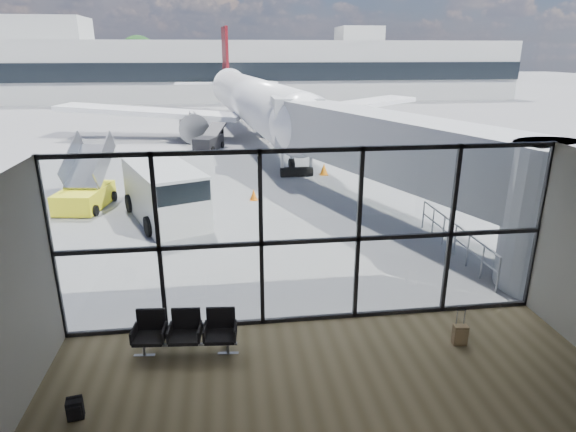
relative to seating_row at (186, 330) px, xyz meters
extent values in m
plane|color=slate|center=(3.03, 40.99, -0.57)|extent=(220.00, 220.00, 0.00)
cube|color=silver|center=(3.03, -3.01, 3.93)|extent=(12.00, 8.00, 0.02)
cube|color=white|center=(3.03, 0.99, 1.68)|extent=(12.00, 0.04, 4.50)
cube|color=black|center=(3.03, 0.99, -0.51)|extent=(12.00, 0.12, 0.10)
cube|color=black|center=(3.03, 0.99, 1.63)|extent=(12.00, 0.12, 0.10)
cube|color=black|center=(3.03, 0.99, 3.87)|extent=(12.00, 0.12, 0.10)
cube|color=black|center=(-2.97, 0.99, 1.68)|extent=(0.10, 0.12, 4.50)
cube|color=black|center=(-0.57, 0.99, 1.68)|extent=(0.10, 0.12, 4.50)
cube|color=black|center=(1.83, 0.99, 1.68)|extent=(0.10, 0.12, 4.50)
cube|color=black|center=(4.23, 0.99, 1.68)|extent=(0.10, 0.12, 4.50)
cube|color=black|center=(6.63, 0.99, 1.68)|extent=(0.10, 0.12, 4.50)
cube|color=black|center=(9.03, 0.99, 1.68)|extent=(0.10, 0.12, 4.50)
cylinder|color=#999C9E|center=(10.23, 1.99, 1.53)|extent=(2.80, 2.80, 4.20)
cube|color=#999C9E|center=(7.58, 8.99, 2.43)|extent=(7.45, 14.81, 2.40)
cube|color=#999C9E|center=(4.93, 15.99, 2.43)|extent=(2.60, 2.20, 2.60)
cylinder|color=gray|center=(4.13, 15.99, 0.33)|extent=(0.20, 0.20, 1.80)
cylinder|color=gray|center=(5.73, 15.99, 0.33)|extent=(0.20, 0.20, 1.80)
cylinder|color=black|center=(4.93, 15.99, -0.32)|extent=(1.80, 0.56, 0.56)
cylinder|color=gray|center=(8.63, 1.79, -0.02)|extent=(0.06, 0.06, 1.10)
cylinder|color=gray|center=(8.63, 2.69, -0.02)|extent=(0.06, 0.06, 1.10)
cylinder|color=gray|center=(8.63, 3.59, -0.02)|extent=(0.06, 0.06, 1.10)
cylinder|color=gray|center=(8.63, 4.49, -0.02)|extent=(0.06, 0.06, 1.10)
cylinder|color=gray|center=(8.63, 5.39, -0.02)|extent=(0.06, 0.06, 1.10)
cylinder|color=gray|center=(8.63, 6.29, -0.02)|extent=(0.06, 0.06, 1.10)
cylinder|color=gray|center=(8.63, 7.19, -0.02)|extent=(0.06, 0.06, 1.10)
cylinder|color=gray|center=(8.63, 4.49, 0.51)|extent=(0.06, 5.40, 0.06)
cylinder|color=gray|center=(8.63, 4.49, 0.03)|extent=(0.06, 5.40, 0.06)
cube|color=#B3B2AE|center=(3.03, 62.99, 3.43)|extent=(80.00, 12.00, 8.00)
cube|color=black|center=(3.03, 56.89, 3.43)|extent=(80.00, 0.20, 2.40)
cube|color=#B3B2AE|center=(-21.97, 62.99, 8.93)|extent=(10.00, 8.00, 3.00)
cube|color=#B3B2AE|center=(21.03, 62.99, 8.43)|extent=(6.00, 6.00, 2.00)
cylinder|color=#382619|center=(-29.97, 72.99, 1.14)|extent=(0.50, 0.50, 3.42)
sphere|color=black|center=(-29.97, 72.99, 5.32)|extent=(6.27, 6.27, 6.27)
cylinder|color=#382619|center=(-23.97, 72.99, 0.78)|extent=(0.50, 0.50, 2.70)
sphere|color=black|center=(-23.97, 72.99, 4.08)|extent=(4.95, 4.95, 4.95)
cylinder|color=#382619|center=(-17.97, 72.99, 0.96)|extent=(0.50, 0.50, 3.06)
sphere|color=black|center=(-17.97, 72.99, 4.70)|extent=(5.61, 5.61, 5.61)
cylinder|color=#382619|center=(-11.97, 72.99, 1.14)|extent=(0.50, 0.50, 3.42)
sphere|color=black|center=(-11.97, 72.99, 5.32)|extent=(6.27, 6.27, 6.27)
cube|color=gray|center=(-0.01, -0.13, -0.31)|extent=(2.33, 0.29, 0.04)
cube|color=black|center=(-0.80, -0.06, -0.11)|extent=(0.71, 0.67, 0.08)
cube|color=black|center=(-0.78, 0.24, 0.17)|extent=(0.66, 0.13, 0.58)
cube|color=black|center=(-0.01, -0.13, -0.11)|extent=(0.71, 0.67, 0.08)
cube|color=black|center=(0.02, 0.17, 0.17)|extent=(0.66, 0.13, 0.58)
cube|color=black|center=(0.78, -0.20, -0.11)|extent=(0.71, 0.67, 0.08)
cube|color=black|center=(0.81, 0.10, 0.17)|extent=(0.66, 0.13, 0.58)
cylinder|color=gray|center=(-0.96, -0.04, -0.44)|extent=(0.06, 0.06, 0.26)
cylinder|color=gray|center=(0.94, -0.21, -0.44)|extent=(0.06, 0.06, 0.26)
cube|color=black|center=(-1.94, -1.91, -0.37)|extent=(0.32, 0.23, 0.41)
cube|color=black|center=(-1.92, -2.02, -0.37)|extent=(0.25, 0.10, 0.28)
cylinder|color=black|center=(-1.95, -1.82, -0.17)|extent=(0.29, 0.12, 0.07)
cube|color=olive|center=(6.37, -0.55, -0.31)|extent=(0.34, 0.23, 0.49)
cube|color=olive|center=(6.36, -0.66, -0.31)|extent=(0.27, 0.06, 0.36)
cylinder|color=gray|center=(6.29, -0.45, 0.10)|extent=(0.02, 0.02, 0.40)
cylinder|color=gray|center=(6.47, -0.47, 0.10)|extent=(0.02, 0.02, 0.40)
cube|color=black|center=(6.38, -0.46, 0.30)|extent=(0.22, 0.05, 0.02)
cylinder|color=black|center=(6.29, -0.45, -0.55)|extent=(0.03, 0.06, 0.05)
cylinder|color=black|center=(6.47, -0.47, -0.55)|extent=(0.03, 0.06, 0.05)
cylinder|color=white|center=(3.43, 29.99, 2.29)|extent=(6.85, 28.82, 3.53)
sphere|color=white|center=(5.11, 15.78, 2.29)|extent=(3.53, 3.53, 3.53)
cone|color=white|center=(1.48, 46.56, 2.57)|extent=(4.17, 6.09, 3.53)
cube|color=black|center=(5.04, 16.35, 2.76)|extent=(2.22, 1.38, 0.48)
cube|color=white|center=(-4.73, 29.98, 1.48)|extent=(14.66, 5.97, 1.13)
cylinder|color=black|center=(-1.38, 28.46, 0.52)|extent=(2.37, 3.45, 2.00)
cube|color=white|center=(-1.50, 45.73, 2.67)|extent=(5.38, 2.19, 0.17)
cube|color=white|center=(11.37, 31.88, 1.48)|extent=(14.35, 8.93, 1.13)
cylinder|color=black|center=(8.47, 29.62, 0.52)|extent=(2.37, 3.45, 2.00)
cube|color=white|center=(4.56, 46.44, 2.67)|extent=(5.52, 3.31, 0.17)
cube|color=maroon|center=(1.48, 46.56, 5.72)|extent=(0.71, 3.63, 5.72)
cylinder|color=gray|center=(4.88, 17.68, 0.10)|extent=(0.19, 0.19, 1.33)
cylinder|color=black|center=(4.88, 17.68, -0.24)|extent=(0.31, 0.69, 0.67)
cylinder|color=black|center=(0.72, 30.15, -0.14)|extent=(0.53, 0.96, 0.92)
cylinder|color=black|center=(6.03, 30.77, -0.14)|extent=(0.53, 0.96, 0.92)
cube|color=beige|center=(-1.47, 9.64, 0.54)|extent=(3.95, 5.55, 2.22)
cube|color=black|center=(-0.77, 7.89, 1.14)|extent=(2.45, 2.02, 0.78)
cylinder|color=black|center=(-1.88, 7.68, -0.18)|extent=(0.55, 0.82, 0.78)
cylinder|color=black|center=(0.18, 8.51, -0.18)|extent=(0.55, 0.82, 0.78)
cylinder|color=black|center=(-3.11, 10.77, -0.18)|extent=(0.55, 0.82, 0.78)
cylinder|color=black|center=(-1.06, 11.59, -0.18)|extent=(0.55, 0.82, 0.78)
cube|color=black|center=(-0.09, 24.30, -0.07)|extent=(2.17, 3.01, 0.91)
cube|color=black|center=(0.31, 25.32, 0.61)|extent=(1.84, 2.51, 0.94)
cylinder|color=black|center=(-1.01, 23.69, -0.34)|extent=(0.33, 0.49, 0.46)
cylinder|color=black|center=(0.18, 23.22, -0.34)|extent=(0.33, 0.49, 0.46)
cylinder|color=black|center=(-0.35, 25.38, -0.34)|extent=(0.33, 0.49, 0.46)
cylinder|color=black|center=(0.83, 24.92, -0.34)|extent=(0.33, 0.49, 0.46)
cube|color=yellow|center=(-5.18, 11.58, -0.09)|extent=(2.14, 3.20, 0.85)
cube|color=gray|center=(-5.05, 12.42, 1.13)|extent=(1.84, 2.61, 1.57)
cylinder|color=black|center=(-6.18, 10.66, -0.34)|extent=(0.28, 0.49, 0.47)
cylinder|color=black|center=(-4.50, 10.40, -0.34)|extent=(0.28, 0.49, 0.47)
cylinder|color=black|center=(-5.86, 12.76, -0.34)|extent=(0.28, 0.49, 0.47)
cylinder|color=black|center=(-4.18, 12.50, -0.34)|extent=(0.28, 0.49, 0.47)
cube|color=orange|center=(2.28, 11.82, -0.56)|extent=(0.36, 0.36, 0.03)
cone|color=orange|center=(2.28, 11.82, -0.31)|extent=(0.35, 0.35, 0.52)
cube|color=orange|center=(6.51, 16.18, -0.56)|extent=(0.46, 0.46, 0.03)
cone|color=orange|center=(6.51, 16.18, -0.25)|extent=(0.44, 0.44, 0.65)
camera|label=1|loc=(1.08, -9.74, 6.01)|focal=30.00mm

